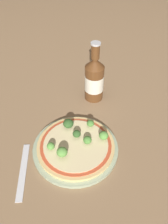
# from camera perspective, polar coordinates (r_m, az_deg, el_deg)

# --- Properties ---
(ground_plane) EXTENTS (3.00, 3.00, 0.00)m
(ground_plane) POSITION_cam_1_polar(r_m,az_deg,el_deg) (0.67, -0.96, -9.54)
(ground_plane) COLOR #846647
(plate) EXTENTS (0.26, 0.26, 0.01)m
(plate) POSITION_cam_1_polar(r_m,az_deg,el_deg) (0.67, -2.25, -9.11)
(plate) COLOR #93A384
(plate) RESTS_ON ground_plane
(pizza) EXTENTS (0.23, 0.23, 0.01)m
(pizza) POSITION_cam_1_polar(r_m,az_deg,el_deg) (0.66, -2.16, -8.50)
(pizza) COLOR tan
(pizza) RESTS_ON plate
(broccoli_floret_0) EXTENTS (0.03, 0.03, 0.03)m
(broccoli_floret_0) POSITION_cam_1_polar(r_m,az_deg,el_deg) (0.65, 5.15, -6.14)
(broccoli_floret_0) COLOR #89A866
(broccoli_floret_0) RESTS_ON pizza
(broccoli_floret_1) EXTENTS (0.03, 0.03, 0.03)m
(broccoli_floret_1) POSITION_cam_1_polar(r_m,az_deg,el_deg) (0.62, -5.75, -10.37)
(broccoli_floret_1) COLOR #89A866
(broccoli_floret_1) RESTS_ON pizza
(broccoli_floret_2) EXTENTS (0.03, 0.03, 0.03)m
(broccoli_floret_2) POSITION_cam_1_polar(r_m,az_deg,el_deg) (0.68, -4.12, -3.03)
(broccoli_floret_2) COLOR #89A866
(broccoli_floret_2) RESTS_ON pizza
(broccoli_floret_3) EXTENTS (0.02, 0.02, 0.02)m
(broccoli_floret_3) POSITION_cam_1_polar(r_m,az_deg,el_deg) (0.64, -8.69, -8.80)
(broccoli_floret_3) COLOR #89A866
(broccoli_floret_3) RESTS_ON pizza
(broccoli_floret_4) EXTENTS (0.02, 0.02, 0.02)m
(broccoli_floret_4) POSITION_cam_1_polar(r_m,az_deg,el_deg) (0.69, 1.68, -3.00)
(broccoli_floret_4) COLOR #89A866
(broccoli_floret_4) RESTS_ON pizza
(broccoli_floret_5) EXTENTS (0.03, 0.03, 0.02)m
(broccoli_floret_5) POSITION_cam_1_polar(r_m,az_deg,el_deg) (0.64, 0.93, -7.49)
(broccoli_floret_5) COLOR #89A866
(broccoli_floret_5) RESTS_ON pizza
(broccoli_floret_6) EXTENTS (0.02, 0.02, 0.03)m
(broccoli_floret_6) POSITION_cam_1_polar(r_m,az_deg,el_deg) (0.66, -1.92, -5.72)
(broccoli_floret_6) COLOR #89A866
(broccoli_floret_6) RESTS_ON pizza
(beer_bottle) EXTENTS (0.07, 0.07, 0.22)m
(beer_bottle) POSITION_cam_1_polar(r_m,az_deg,el_deg) (0.79, 2.71, 8.62)
(beer_bottle) COLOR #563319
(beer_bottle) RESTS_ON ground_plane
(fork) EXTENTS (0.03, 0.18, 0.00)m
(fork) POSITION_cam_1_polar(r_m,az_deg,el_deg) (0.65, -15.63, -14.46)
(fork) COLOR silver
(fork) RESTS_ON ground_plane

